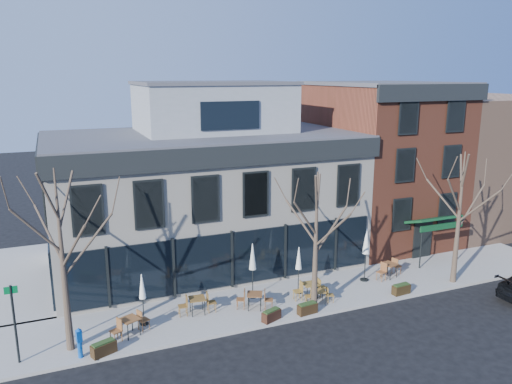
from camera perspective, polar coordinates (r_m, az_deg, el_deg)
name	(u,v)px	position (r m, az deg, el deg)	size (l,w,h in m)	color
ground	(232,291)	(28.11, -2.79, -11.24)	(120.00, 120.00, 0.00)	black
sidewalk_front	(302,296)	(27.48, 5.29, -11.71)	(33.50, 4.70, 0.15)	gray
sidewalk_side	(13,281)	(32.39, -26.02, -9.08)	(4.50, 12.00, 0.15)	gray
corner_building	(205,189)	(31.20, -5.90, 0.38)	(18.39, 10.39, 11.10)	silver
red_brick_building	(379,161)	(36.67, 13.87, 3.45)	(8.20, 11.78, 11.18)	brown
bg_building	(474,159)	(44.08, 23.63, 3.49)	(12.00, 12.00, 10.00)	#8C664C
tree_corner	(63,259)	(22.19, -21.22, -7.17)	(3.93, 3.98, 7.92)	#382B21
tree_mid	(316,240)	(24.56, 6.88, -5.50)	(3.50, 3.55, 7.04)	#382B21
tree_right	(459,216)	(29.79, 22.21, -2.58)	(3.72, 3.77, 7.48)	#382B21
sign_pole	(14,319)	(22.83, -25.90, -12.97)	(0.50, 0.10, 3.40)	black
call_box	(79,342)	(22.78, -19.53, -15.84)	(0.27, 0.27, 1.35)	#0D4EB1
cafe_set_0	(130,325)	(23.92, -14.21, -14.50)	(1.96, 1.24, 1.02)	brown
cafe_set_1	(197,304)	(25.30, -6.73, -12.56)	(1.95, 0.84, 1.01)	brown
cafe_set_2	(255,299)	(25.61, -0.16, -12.15)	(1.91, 1.22, 1.00)	brown
cafe_set_3	(310,289)	(26.89, 6.19, -10.94)	(1.90, 0.80, 0.99)	brown
cafe_set_4	(319,295)	(26.46, 7.25, -11.62)	(1.59, 0.76, 0.81)	brown
cafe_set_5	(389,269)	(30.27, 14.98, -8.46)	(2.00, 1.04, 1.02)	brown
umbrella_0	(142,289)	(24.19, -12.88, -10.77)	(0.41, 0.41, 2.54)	black
umbrella_2	(253,259)	(26.24, -0.39, -7.72)	(0.48, 0.48, 2.98)	black
umbrella_3	(299,261)	(26.91, 4.90, -7.83)	(0.42, 0.42, 2.61)	black
umbrella_4	(366,244)	(28.93, 12.48, -5.82)	(0.50, 0.50, 3.11)	black
planter_0	(104,348)	(22.90, -17.01, -16.69)	(1.13, 0.78, 0.59)	#2F1F0F
planter_1	(271,315)	(24.62, 1.77, -13.87)	(1.06, 0.73, 0.55)	black
planter_2	(307,308)	(25.36, 5.89, -13.08)	(1.04, 0.52, 0.56)	black
planter_3	(401,289)	(28.37, 16.26, -10.59)	(1.04, 0.48, 0.57)	black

